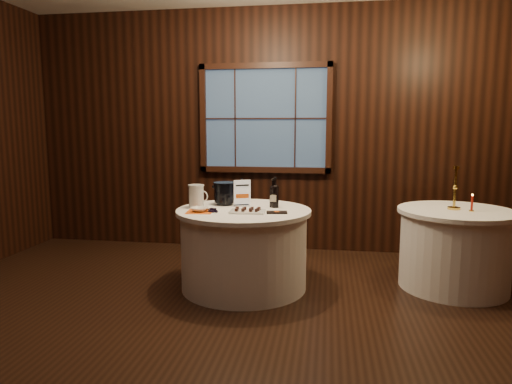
% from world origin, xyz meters
% --- Properties ---
extents(ground, '(6.00, 6.00, 0.00)m').
position_xyz_m(ground, '(0.00, 0.00, 0.00)').
color(ground, black).
rests_on(ground, ground).
extents(back_wall, '(6.00, 0.10, 3.00)m').
position_xyz_m(back_wall, '(0.00, 2.48, 1.54)').
color(back_wall, black).
rests_on(back_wall, ground).
extents(main_table, '(1.28, 1.28, 0.77)m').
position_xyz_m(main_table, '(0.00, 1.00, 0.39)').
color(main_table, white).
rests_on(main_table, ground).
extents(side_table, '(1.08, 1.08, 0.77)m').
position_xyz_m(side_table, '(2.00, 1.30, 0.39)').
color(side_table, white).
rests_on(side_table, ground).
extents(sign_stand, '(0.16, 0.13, 0.27)m').
position_xyz_m(sign_stand, '(-0.05, 1.16, 0.86)').
color(sign_stand, '#B4B4BB').
rests_on(sign_stand, main_table).
extents(port_bottle_left, '(0.07, 0.07, 0.28)m').
position_xyz_m(port_bottle_left, '(0.26, 1.15, 0.89)').
color(port_bottle_left, black).
rests_on(port_bottle_left, main_table).
extents(port_bottle_right, '(0.07, 0.08, 0.30)m').
position_xyz_m(port_bottle_right, '(0.28, 1.14, 0.90)').
color(port_bottle_right, black).
rests_on(port_bottle_right, main_table).
extents(ice_bucket, '(0.22, 0.22, 0.23)m').
position_xyz_m(ice_bucket, '(-0.23, 1.22, 0.89)').
color(ice_bucket, black).
rests_on(ice_bucket, main_table).
extents(chocolate_plate, '(0.32, 0.22, 0.05)m').
position_xyz_m(chocolate_plate, '(0.07, 0.83, 0.79)').
color(chocolate_plate, white).
rests_on(chocolate_plate, main_table).
extents(chocolate_box, '(0.20, 0.12, 0.02)m').
position_xyz_m(chocolate_box, '(0.33, 0.84, 0.78)').
color(chocolate_box, black).
rests_on(chocolate_box, main_table).
extents(grape_bunch, '(0.17, 0.10, 0.04)m').
position_xyz_m(grape_bunch, '(-0.25, 0.81, 0.79)').
color(grape_bunch, black).
rests_on(grape_bunch, main_table).
extents(glass_pitcher, '(0.21, 0.16, 0.22)m').
position_xyz_m(glass_pitcher, '(-0.47, 1.02, 0.88)').
color(glass_pitcher, white).
rests_on(glass_pitcher, main_table).
extents(orange_napkin, '(0.26, 0.26, 0.00)m').
position_xyz_m(orange_napkin, '(-0.37, 0.80, 0.77)').
color(orange_napkin, orange).
rests_on(orange_napkin, main_table).
extents(cracker_bowl, '(0.18, 0.18, 0.04)m').
position_xyz_m(cracker_bowl, '(-0.37, 0.80, 0.79)').
color(cracker_bowl, white).
rests_on(cracker_bowl, orange_napkin).
extents(brass_candlestick, '(0.12, 0.12, 0.41)m').
position_xyz_m(brass_candlestick, '(1.97, 1.30, 0.92)').
color(brass_candlestick, gold).
rests_on(brass_candlestick, side_table).
extents(red_candle, '(0.04, 0.04, 0.16)m').
position_xyz_m(red_candle, '(2.10, 1.21, 0.84)').
color(red_candle, gold).
rests_on(red_candle, side_table).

